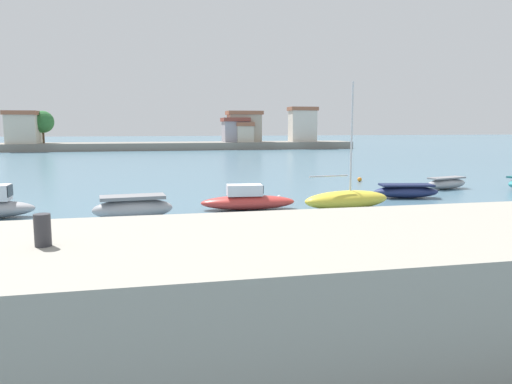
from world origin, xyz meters
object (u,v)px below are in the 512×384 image
(mooring_bollard, at_px, (43,230))
(mooring_buoy_1, at_px, (360,179))
(moored_boat_6, at_px, (406,191))
(mooring_buoy_0, at_px, (1,197))
(mooring_buoy_2, at_px, (279,197))
(moored_boat_5, at_px, (347,199))
(moored_boat_7, at_px, (446,183))
(moored_boat_3, at_px, (133,208))
(moored_boat_4, at_px, (248,200))

(mooring_bollard, height_order, mooring_buoy_1, mooring_bollard)
(moored_boat_6, distance_m, mooring_buoy_0, 24.64)
(mooring_bollard, distance_m, mooring_buoy_2, 21.48)
(moored_boat_5, distance_m, moored_boat_7, 11.88)
(moored_boat_6, height_order, mooring_buoy_1, moored_boat_6)
(mooring_bollard, xyz_separation_m, mooring_buoy_0, (-6.94, 22.85, -2.45))
(moored_boat_3, distance_m, mooring_buoy_1, 21.00)
(moored_boat_4, xyz_separation_m, moored_boat_7, (15.28, 5.26, -0.08))
(moored_boat_6, relative_size, mooring_buoy_2, 16.41)
(mooring_bollard, distance_m, moored_boat_3, 14.67)
(mooring_bollard, xyz_separation_m, mooring_buoy_2, (9.45, 19.13, -2.47))
(moored_boat_7, xyz_separation_m, mooring_buoy_0, (-29.09, 1.62, -0.26))
(mooring_bollard, relative_size, moored_boat_3, 0.15)
(moored_boat_5, bearing_deg, mooring_bollard, -136.75)
(mooring_buoy_0, height_order, mooring_buoy_1, mooring_buoy_1)
(moored_boat_7, xyz_separation_m, mooring_buoy_2, (-12.70, -2.10, -0.27))
(moored_boat_5, relative_size, moored_boat_7, 1.80)
(mooring_buoy_1, distance_m, mooring_buoy_2, 11.52)
(moored_boat_4, relative_size, moored_boat_5, 0.76)
(mooring_buoy_1, bearing_deg, moored_boat_5, -117.35)
(moored_boat_4, bearing_deg, mooring_bollard, -108.87)
(moored_boat_6, distance_m, mooring_buoy_2, 7.85)
(mooring_buoy_1, bearing_deg, moored_boat_3, -144.39)
(moored_boat_7, height_order, mooring_buoy_1, moored_boat_7)
(moored_boat_4, relative_size, mooring_buoy_1, 14.40)
(moored_boat_6, bearing_deg, moored_boat_7, 44.17)
(mooring_buoy_1, bearing_deg, moored_boat_4, -136.30)
(moored_boat_5, bearing_deg, mooring_buoy_0, 149.55)
(moored_boat_5, height_order, mooring_buoy_1, moored_boat_5)
(mooring_bollard, relative_size, moored_boat_5, 0.09)
(moored_boat_3, relative_size, moored_boat_6, 0.92)
(moored_boat_5, distance_m, moored_boat_6, 5.97)
(mooring_bollard, distance_m, moored_boat_6, 24.99)
(moored_boat_5, distance_m, mooring_buoy_2, 4.91)
(moored_boat_4, height_order, mooring_buoy_2, moored_boat_4)
(moored_boat_3, height_order, mooring_buoy_2, moored_boat_3)
(mooring_bollard, relative_size, moored_boat_7, 0.15)
(moored_boat_3, relative_size, mooring_buoy_1, 10.89)
(moored_boat_4, relative_size, moored_boat_7, 1.37)
(moored_boat_5, xyz_separation_m, moored_boat_6, (5.16, 3.00, -0.11))
(mooring_buoy_0, bearing_deg, moored_boat_5, -22.50)
(moored_boat_3, height_order, moored_boat_5, moored_boat_5)
(moored_boat_5, height_order, moored_boat_6, moored_boat_5)
(moored_boat_7, relative_size, mooring_buoy_0, 13.07)
(moored_boat_5, xyz_separation_m, mooring_buoy_0, (-18.99, 7.87, -0.38))
(mooring_bollard, distance_m, mooring_buoy_1, 32.37)
(mooring_bollard, xyz_separation_m, moored_boat_3, (1.05, 14.49, -2.05))
(mooring_bollard, xyz_separation_m, moored_boat_6, (17.21, 17.98, -2.19))
(moored_boat_3, bearing_deg, moored_boat_6, 6.69)
(moored_boat_3, distance_m, moored_boat_6, 16.53)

